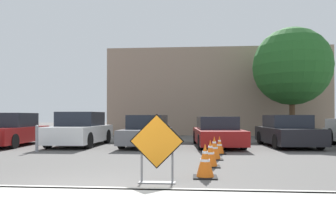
{
  "coord_description": "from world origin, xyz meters",
  "views": [
    {
      "loc": [
        1.94,
        -5.43,
        1.36
      ],
      "look_at": [
        0.47,
        12.42,
        1.56
      ],
      "focal_mm": 35.0,
      "sensor_mm": 36.0,
      "label": 1
    }
  ],
  "objects": [
    {
      "name": "traffic_cone_fourth",
      "position": [
        2.81,
        6.3,
        0.31
      ],
      "size": [
        0.44,
        0.44,
        0.64
      ],
      "color": "black",
      "rests_on": "ground_plane"
    },
    {
      "name": "building_facade_backdrop",
      "position": [
        3.48,
        19.6,
        3.05
      ],
      "size": [
        15.42,
        5.0,
        6.11
      ],
      "color": "gray",
      "rests_on": "ground_plane"
    },
    {
      "name": "parked_car_third",
      "position": [
        -3.27,
        9.08,
        0.7
      ],
      "size": [
        1.99,
        4.36,
        1.53
      ],
      "rotation": [
        0.0,
        0.0,
        3.13
      ],
      "color": "white",
      "rests_on": "ground_plane"
    },
    {
      "name": "parked_car_fifth",
      "position": [
        2.92,
        9.22,
        0.61
      ],
      "size": [
        2.16,
        4.76,
        1.32
      ],
      "rotation": [
        0.0,
        0.0,
        3.21
      ],
      "color": "maroon",
      "rests_on": "ground_plane"
    },
    {
      "name": "ground_plane",
      "position": [
        0.0,
        10.0,
        0.0
      ],
      "size": [
        96.0,
        96.0,
        0.0
      ],
      "primitive_type": "plane",
      "color": "#565451"
    },
    {
      "name": "road_closed_sign",
      "position": [
        1.18,
        1.1,
        0.74
      ],
      "size": [
        1.1,
        0.2,
        1.4
      ],
      "color": "black",
      "rests_on": "ground_plane"
    },
    {
      "name": "traffic_cone_fifth",
      "position": [
        2.94,
        7.77,
        0.3
      ],
      "size": [
        0.47,
        0.47,
        0.62
      ],
      "color": "black",
      "rests_on": "ground_plane"
    },
    {
      "name": "sidewalk_strip",
      "position": [
        0.0,
        -1.43,
        0.07
      ],
      "size": [
        23.82,
        2.85,
        0.14
      ],
      "color": "#ADAAA3",
      "rests_on": "ground_plane"
    },
    {
      "name": "parked_car_fourth",
      "position": [
        -0.17,
        9.02,
        0.64
      ],
      "size": [
        1.97,
        4.31,
        1.39
      ],
      "rotation": [
        0.0,
        0.0,
        3.09
      ],
      "color": "slate",
      "rests_on": "ground_plane"
    },
    {
      "name": "traffic_cone_second",
      "position": [
        2.35,
        3.34,
        0.35
      ],
      "size": [
        0.5,
        0.5,
        0.72
      ],
      "color": "black",
      "rests_on": "ground_plane"
    },
    {
      "name": "parked_car_sixth",
      "position": [
        6.02,
        9.41,
        0.64
      ],
      "size": [
        2.13,
        4.2,
        1.39
      ],
      "rotation": [
        0.0,
        0.0,
        3.2
      ],
      "color": "black",
      "rests_on": "ground_plane"
    },
    {
      "name": "bollard_nearest",
      "position": [
        -3.99,
        6.43,
        0.53
      ],
      "size": [
        0.12,
        0.12,
        1.01
      ],
      "color": "gray",
      "rests_on": "ground_plane"
    },
    {
      "name": "traffic_cone_third",
      "position": [
        2.54,
        4.82,
        0.35
      ],
      "size": [
        0.52,
        0.52,
        0.72
      ],
      "color": "black",
      "rests_on": "ground_plane"
    },
    {
      "name": "parked_car_second",
      "position": [
        -6.37,
        8.81,
        0.67
      ],
      "size": [
        1.96,
        4.48,
        1.49
      ],
      "rotation": [
        0.0,
        0.0,
        3.19
      ],
      "color": "maroon",
      "rests_on": "ground_plane"
    },
    {
      "name": "street_tree_behind_lot",
      "position": [
        7.63,
        14.31,
        4.26
      ],
      "size": [
        4.55,
        4.55,
        6.54
      ],
      "color": "#513823",
      "rests_on": "ground_plane"
    },
    {
      "name": "curb_lip",
      "position": [
        0.0,
        0.0,
        0.07
      ],
      "size": [
        23.82,
        0.2,
        0.14
      ],
      "color": "#ADAAA3",
      "rests_on": "ground_plane"
    },
    {
      "name": "traffic_cone_nearest",
      "position": [
        2.16,
        1.8,
        0.37
      ],
      "size": [
        0.52,
        0.52,
        0.75
      ],
      "color": "black",
      "rests_on": "ground_plane"
    }
  ]
}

